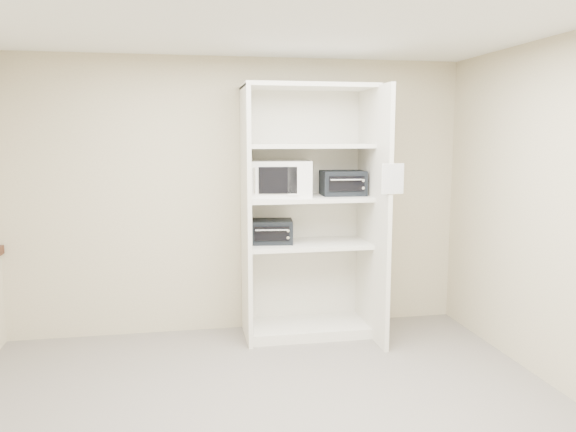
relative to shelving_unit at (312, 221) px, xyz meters
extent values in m
cube|color=#666157|center=(-0.67, -1.70, -1.13)|extent=(4.50, 4.00, 0.01)
cube|color=white|center=(-0.67, -1.70, 1.57)|extent=(4.50, 4.00, 0.01)
cube|color=tan|center=(-0.67, 0.30, 0.22)|extent=(4.50, 0.02, 2.70)
cube|color=tan|center=(-0.67, -3.70, 0.22)|extent=(4.50, 0.02, 2.70)
cube|color=silver|center=(-0.65, -0.02, 0.07)|extent=(0.04, 0.60, 2.40)
cube|color=silver|center=(0.55, -0.17, 0.07)|extent=(0.04, 0.90, 2.40)
cube|color=silver|center=(-0.05, 0.28, 0.07)|extent=(1.24, 0.02, 2.40)
cube|color=silver|center=(-0.05, 0.00, -1.08)|extent=(1.16, 0.56, 0.10)
cube|color=silver|center=(-0.05, 0.00, -0.23)|extent=(1.16, 0.56, 0.04)
cube|color=silver|center=(-0.05, 0.00, 0.22)|extent=(1.16, 0.56, 0.04)
cube|color=silver|center=(-0.05, 0.00, 0.72)|extent=(1.16, 0.56, 0.04)
cube|color=silver|center=(-0.05, 0.00, 1.27)|extent=(1.24, 0.60, 0.04)
cube|color=white|center=(-0.31, 0.04, 0.41)|extent=(0.62, 0.50, 0.34)
cube|color=black|center=(0.31, 0.03, 0.36)|extent=(0.43, 0.33, 0.24)
cube|color=black|center=(-0.40, 0.04, -0.10)|extent=(0.44, 0.35, 0.22)
cube|color=white|center=(0.57, -0.63, 0.44)|extent=(0.20, 0.02, 0.26)
camera|label=1|loc=(-1.21, -5.23, 0.81)|focal=35.00mm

